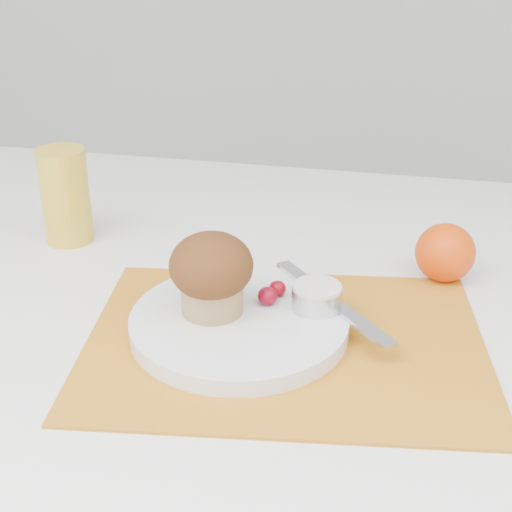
% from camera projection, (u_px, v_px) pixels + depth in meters
% --- Properties ---
extents(placemat, '(0.43, 0.34, 0.00)m').
position_uv_depth(placemat, '(285.00, 342.00, 0.71)').
color(placemat, orange).
rests_on(placemat, table).
extents(plate, '(0.23, 0.23, 0.02)m').
position_uv_depth(plate, '(239.00, 323.00, 0.73)').
color(plate, white).
rests_on(plate, placemat).
extents(ramekin, '(0.07, 0.07, 0.02)m').
position_uv_depth(ramekin, '(317.00, 298.00, 0.73)').
color(ramekin, silver).
rests_on(ramekin, plate).
extents(cream, '(0.05, 0.05, 0.01)m').
position_uv_depth(cream, '(317.00, 288.00, 0.73)').
color(cream, silver).
rests_on(cream, ramekin).
extents(raspberry_near, '(0.02, 0.02, 0.02)m').
position_uv_depth(raspberry_near, '(277.00, 288.00, 0.75)').
color(raspberry_near, '#630209').
rests_on(raspberry_near, plate).
extents(raspberry_far, '(0.02, 0.02, 0.02)m').
position_uv_depth(raspberry_far, '(268.00, 296.00, 0.74)').
color(raspberry_far, '#59020F').
rests_on(raspberry_far, plate).
extents(butter_knife, '(0.14, 0.16, 0.00)m').
position_uv_depth(butter_knife, '(331.00, 301.00, 0.74)').
color(butter_knife, '#B6B8BF').
rests_on(butter_knife, plate).
extents(orange, '(0.07, 0.07, 0.07)m').
position_uv_depth(orange, '(445.00, 253.00, 0.82)').
color(orange, '#EA4808').
rests_on(orange, table).
extents(juice_glass, '(0.06, 0.06, 0.12)m').
position_uv_depth(juice_glass, '(66.00, 196.00, 0.91)').
color(juice_glass, gold).
rests_on(juice_glass, table).
extents(muffin, '(0.08, 0.08, 0.09)m').
position_uv_depth(muffin, '(211.00, 272.00, 0.71)').
color(muffin, tan).
rests_on(muffin, plate).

